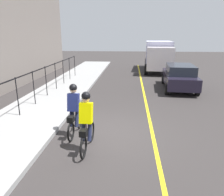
{
  "coord_description": "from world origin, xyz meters",
  "views": [
    {
      "loc": [
        -7.11,
        -0.78,
        3.37
      ],
      "look_at": [
        0.96,
        -0.08,
        1.0
      ],
      "focal_mm": 34.7,
      "sensor_mm": 36.0,
      "label": 1
    }
  ],
  "objects": [
    {
      "name": "cyclist_lead",
      "position": [
        -1.31,
        0.48,
        0.91
      ],
      "size": [
        1.71,
        0.37,
        1.83
      ],
      "rotation": [
        0.0,
        0.0,
        -0.04
      ],
      "color": "black",
      "rests_on": "ground"
    },
    {
      "name": "ground_plane",
      "position": [
        0.0,
        0.0,
        0.0
      ],
      "size": [
        80.0,
        80.0,
        0.0
      ],
      "primitive_type": "plane",
      "color": "#312D2C"
    },
    {
      "name": "lane_line_centre",
      "position": [
        0.0,
        -1.6,
        0.0
      ],
      "size": [
        36.0,
        0.12,
        0.01
      ],
      "primitive_type": "cube",
      "color": "yellow",
      "rests_on": "ground"
    },
    {
      "name": "box_truck_background",
      "position": [
        14.31,
        -3.4,
        1.55
      ],
      "size": [
        6.85,
        2.89,
        2.78
      ],
      "rotation": [
        0.0,
        0.0,
        3.07
      ],
      "color": "#AAABC8",
      "rests_on": "ground"
    },
    {
      "name": "iron_fence",
      "position": [
        1.0,
        3.8,
        1.3
      ],
      "size": [
        18.54,
        0.04,
        1.6
      ],
      "color": "black",
      "rests_on": "sidewalk"
    },
    {
      "name": "traffic_cone_near",
      "position": [
        2.21,
        1.69,
        0.24
      ],
      "size": [
        0.36,
        0.36,
        0.49
      ],
      "primitive_type": "cone",
      "color": "orange",
      "rests_on": "ground"
    },
    {
      "name": "cyclist_follow",
      "position": [
        -0.34,
        1.1,
        0.91
      ],
      "size": [
        1.71,
        0.37,
        1.83
      ],
      "rotation": [
        0.0,
        0.0,
        -0.04
      ],
      "color": "black",
      "rests_on": "ground"
    },
    {
      "name": "patrol_sedan",
      "position": [
        6.82,
        -3.88,
        0.82
      ],
      "size": [
        4.51,
        2.16,
        1.58
      ],
      "rotation": [
        0.0,
        0.0,
        -0.07
      ],
      "color": "black",
      "rests_on": "ground"
    },
    {
      "name": "sidewalk",
      "position": [
        0.0,
        3.4,
        0.07
      ],
      "size": [
        40.0,
        3.2,
        0.15
      ],
      "primitive_type": "cube",
      "color": "gray",
      "rests_on": "ground"
    }
  ]
}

